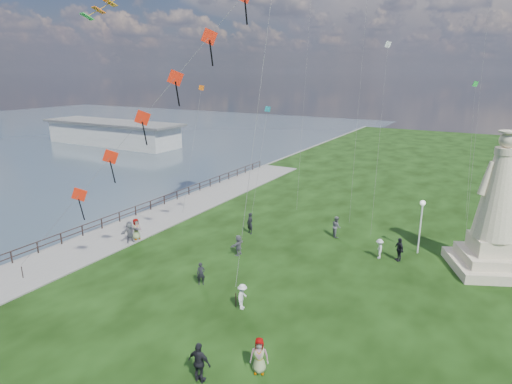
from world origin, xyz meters
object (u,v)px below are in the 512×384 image
Objects in this scene: person_2 at (242,297)px; person_11 at (238,245)px; person_3 at (200,363)px; person_8 at (379,249)px; statue at (495,220)px; person_10 at (136,230)px; person_4 at (259,356)px; person_7 at (336,227)px; person_6 at (250,223)px; pier_pavilion at (113,133)px; person_5 at (130,233)px; person_0 at (201,274)px; lamppost at (422,215)px; person_9 at (399,249)px.

person_11 reaches higher than person_2.
person_3 is 1.30× the size of person_8.
statue is 5.53× the size of person_10.
person_7 is at bearing 73.52° from person_4.
person_2 is 0.85× the size of person_6.
person_6 reaches higher than person_4.
pier_pavilion reaches higher than person_4.
person_11 is at bearing -47.84° from person_6.
pier_pavilion is 70.15m from statue.
person_8 is (10.68, 0.40, -0.17)m from person_6.
person_4 is 18.57m from person_10.
statue is at bearing -52.90° from person_10.
person_2 is at bearing 37.34° from person_11.
person_3 is 1.11× the size of person_5.
person_0 is 1.01× the size of person_8.
person_10 is at bearing 126.63° from person_4.
person_8 is at bearing -134.29° from lamppost.
person_3 reaches higher than person_8.
person_6 is (47.30, -28.51, -0.94)m from pier_pavilion.
person_5 is at bearing -110.51° from person_9.
statue reaches higher than person_2.
person_0 is 13.05m from person_7.
person_6 is (-9.10, 14.69, 0.03)m from person_4.
person_7 is at bearing -14.87° from person_2.
person_3 reaches higher than person_10.
lamppost is 2.36× the size of person_7.
lamppost reaches higher than person_5.
pier_pavilion is 3.13× the size of statue.
person_3 is 1.10× the size of person_4.
person_8 is (-7.00, -1.73, -2.88)m from statue.
person_6 is at bearing -127.84° from person_9.
statue reaches higher than person_11.
person_3 reaches higher than person_11.
person_6 reaches higher than person_10.
lamppost reaches higher than person_8.
pier_pavilion is at bearing 66.73° from person_5.
person_4 is (-3.90, -17.46, -2.11)m from lamppost.
person_11 is (-10.56, -4.88, -0.09)m from person_9.
person_10 is (-13.74, -8.70, -0.01)m from person_7.
pier_pavilion is at bearing 68.86° from person_10.
pier_pavilion is 65.57m from lamppost.
pier_pavilion is 65.72m from person_2.
lamppost is 2.78× the size of person_0.
person_9 is 1.00× the size of person_10.
pier_pavilion is at bearing 105.60° from person_0.
person_4 is at bearing -24.41° from person_8.
person_3 is at bearing 28.44° from person_11.
lamppost reaches higher than person_3.
person_2 is 5.48m from person_4.
pier_pavilion is 16.61× the size of person_6.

